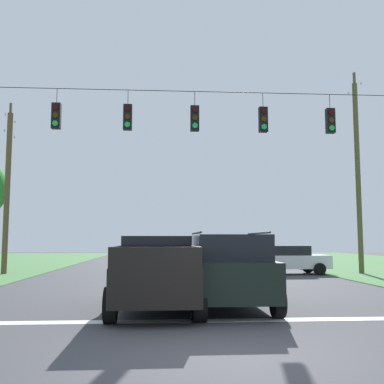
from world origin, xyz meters
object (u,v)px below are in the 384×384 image
object	(u,v)px
pickup_truck	(157,273)
distant_car_oncoming	(193,257)
suv_black	(227,269)
distant_car_crossing_white	(288,259)
utility_pole_near_left	(7,188)
utility_pole_mid_right	(358,173)
overhead_signal_span	(195,170)

from	to	relation	value
pickup_truck	distant_car_oncoming	xyz separation A→B (m)	(2.08, 16.29, -0.18)
suv_black	distant_car_oncoming	bearing A→B (deg)	89.44
distant_car_crossing_white	utility_pole_near_left	size ratio (longest dim) A/B	0.46
utility_pole_near_left	utility_pole_mid_right	bearing A→B (deg)	-2.73
suv_black	utility_pole_mid_right	world-z (taller)	utility_pole_mid_right
overhead_signal_span	distant_car_oncoming	size ratio (longest dim) A/B	3.92
overhead_signal_span	suv_black	size ratio (longest dim) A/B	3.62
pickup_truck	distant_car_oncoming	bearing A→B (deg)	82.72
pickup_truck	suv_black	bearing A→B (deg)	2.50
pickup_truck	overhead_signal_span	bearing A→B (deg)	71.85
overhead_signal_span	utility_pole_near_left	world-z (taller)	utility_pole_near_left
overhead_signal_span	distant_car_crossing_white	world-z (taller)	overhead_signal_span
overhead_signal_span	utility_pole_near_left	distance (m)	13.02
distant_car_oncoming	utility_pole_near_left	xyz separation A→B (m)	(-10.38, -3.45, 3.88)
distant_car_crossing_white	pickup_truck	bearing A→B (deg)	-120.13
distant_car_oncoming	utility_pole_near_left	distance (m)	11.60
distant_car_oncoming	utility_pole_mid_right	size ratio (longest dim) A/B	0.39
distant_car_crossing_white	utility_pole_near_left	xyz separation A→B (m)	(-15.23, 0.89, 3.88)
distant_car_oncoming	suv_black	bearing A→B (deg)	-90.56
overhead_signal_span	utility_pole_mid_right	size ratio (longest dim) A/B	1.54
pickup_truck	distant_car_crossing_white	size ratio (longest dim) A/B	1.25
overhead_signal_span	distant_car_oncoming	distance (m)	12.74
distant_car_crossing_white	utility_pole_near_left	world-z (taller)	utility_pole_near_left
suv_black	overhead_signal_span	bearing A→B (deg)	98.21
suv_black	utility_pole_near_left	bearing A→B (deg)	128.69
overhead_signal_span	utility_pole_near_left	xyz separation A→B (m)	(-9.64, 8.75, 0.26)
distant_car_crossing_white	utility_pole_near_left	distance (m)	15.75
pickup_truck	suv_black	size ratio (longest dim) A/B	1.12
suv_black	utility_pole_near_left	world-z (taller)	utility_pole_near_left
suv_black	utility_pole_mid_right	bearing A→B (deg)	52.49
distant_car_crossing_white	utility_pole_mid_right	xyz separation A→B (m)	(4.07, -0.03, 4.73)
pickup_truck	distant_car_oncoming	size ratio (longest dim) A/B	1.22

